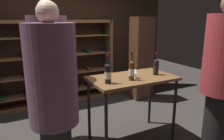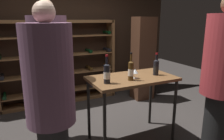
% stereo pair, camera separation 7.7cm
% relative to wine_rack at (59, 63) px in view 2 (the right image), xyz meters
% --- Properties ---
extents(ground_plane, '(9.94, 9.94, 0.00)m').
position_rel_wine_rack_xyz_m(ground_plane, '(0.31, -1.76, -0.88)').
color(ground_plane, '#383330').
extents(back_wall, '(4.84, 0.10, 2.69)m').
position_rel_wine_rack_xyz_m(back_wall, '(0.31, 0.21, 0.47)').
color(back_wall, '#332319').
rests_on(back_wall, ground).
extents(wine_rack, '(2.47, 0.32, 1.77)m').
position_rel_wine_rack_xyz_m(wine_rack, '(0.00, 0.00, 0.00)').
color(wine_rack, brown).
rests_on(wine_rack, ground).
extents(tasting_table, '(1.22, 0.69, 0.98)m').
position_rel_wine_rack_xyz_m(tasting_table, '(0.62, -1.96, -0.00)').
color(tasting_table, brown).
rests_on(tasting_table, ground).
extents(person_guest_blue_shirt, '(0.51, 0.51, 2.03)m').
position_rel_wine_rack_xyz_m(person_guest_blue_shirt, '(-0.44, -1.54, 0.24)').
color(person_guest_blue_shirt, '#323232').
rests_on(person_guest_blue_shirt, ground).
extents(person_guest_plum_blouse, '(0.49, 0.49, 2.07)m').
position_rel_wine_rack_xyz_m(person_guest_plum_blouse, '(1.39, -2.80, 0.26)').
color(person_guest_plum_blouse, black).
rests_on(person_guest_plum_blouse, ground).
extents(person_guest_khaki, '(0.45, 0.45, 1.94)m').
position_rel_wine_rack_xyz_m(person_guest_khaki, '(-0.61, -2.54, 0.20)').
color(person_guest_khaki, '#252525').
rests_on(person_guest_khaki, ground).
extents(display_cabinet, '(0.44, 0.36, 1.84)m').
position_rel_wine_rack_xyz_m(display_cabinet, '(1.75, -0.56, 0.04)').
color(display_cabinet, '#4C2D1E').
rests_on(display_cabinet, ground).
extents(wine_bottle_gold_foil, '(0.08, 0.08, 0.38)m').
position_rel_wine_rack_xyz_m(wine_bottle_gold_foil, '(0.52, -2.08, 0.24)').
color(wine_bottle_gold_foil, '#4C3314').
rests_on(wine_bottle_gold_foil, tasting_table).
extents(wine_bottle_black_capsule, '(0.09, 0.09, 0.37)m').
position_rel_wine_rack_xyz_m(wine_bottle_black_capsule, '(0.18, -2.07, 0.24)').
color(wine_bottle_black_capsule, black).
rests_on(wine_bottle_black_capsule, tasting_table).
extents(wine_bottle_red_label, '(0.08, 0.08, 0.33)m').
position_rel_wine_rack_xyz_m(wine_bottle_red_label, '(1.00, -2.01, 0.23)').
color(wine_bottle_red_label, black).
rests_on(wine_bottle_red_label, tasting_table).
extents(wine_glass_stemmed_right, '(0.09, 0.09, 0.13)m').
position_rel_wine_rack_xyz_m(wine_glass_stemmed_right, '(0.63, -2.03, 0.20)').
color(wine_glass_stemmed_right, silver).
rests_on(wine_glass_stemmed_right, tasting_table).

